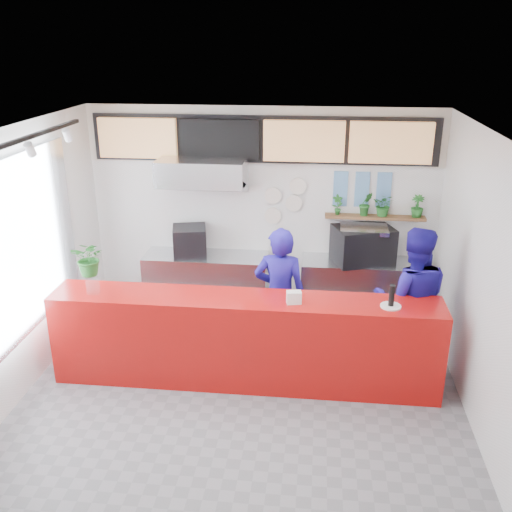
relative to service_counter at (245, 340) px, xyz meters
The scene contains 44 objects.
floor 0.68m from the service_counter, 90.00° to the right, with size 5.00×5.00×0.00m, color slate.
ceiling 2.48m from the service_counter, 90.00° to the right, with size 5.00×5.00×0.00m, color silver.
wall_back 2.30m from the service_counter, 90.00° to the left, with size 5.00×5.00×0.00m, color white.
wall_left 2.70m from the service_counter, behind, with size 5.00×5.00×0.00m, color white.
wall_right 2.70m from the service_counter, ahead, with size 5.00×5.00×0.00m, color white.
service_counter is the anchor object (origin of this frame).
cream_band 2.93m from the service_counter, 90.00° to the left, with size 5.00×0.02×0.80m, color beige.
prep_bench 1.97m from the service_counter, 113.96° to the left, with size 1.80×0.60×0.90m, color #B2B5BA.
panini_oven 2.15m from the service_counter, 119.83° to the left, with size 0.47×0.47×0.42m, color black.
extraction_hood 2.50m from the service_counter, 114.57° to the left, with size 1.20×0.70×0.35m, color #B2B5BA.
hood_lip 2.38m from the service_counter, 114.57° to the left, with size 1.20×0.70×0.08m, color #B2B5BA.
right_bench 2.35m from the service_counter, 50.19° to the left, with size 1.80×0.60×0.90m, color #B2B5BA.
espresso_machine 2.38m from the service_counter, 51.30° to the left, with size 0.79×0.56×0.51m, color black.
espresso_tray 2.45m from the service_counter, 51.30° to the left, with size 0.65×0.45×0.06m, color #B2B3B9.
herb_shelf 2.73m from the service_counter, 51.34° to the left, with size 1.40×0.18×0.04m, color brown.
menu_board_far_left 3.31m from the service_counter, 131.47° to the left, with size 1.10×0.10×0.55m, color tan.
menu_board_mid_left 2.88m from the service_counter, 106.59° to the left, with size 1.10×0.10×0.55m, color black.
menu_board_mid_right 2.87m from the service_counter, 73.94° to the left, with size 1.10×0.10×0.55m, color tan.
menu_board_far_right 3.30m from the service_counter, 48.86° to the left, with size 1.10×0.10×0.55m, color tan.
soffit 2.87m from the service_counter, 90.00° to the left, with size 4.80×0.04×0.65m, color black.
window_pane 2.73m from the service_counter, behind, with size 0.04×2.20×1.90m, color silver.
window_frame 2.71m from the service_counter, behind, with size 0.03×2.30×2.00m, color #B2B5BA.
track_rail 3.21m from the service_counter, 169.22° to the right, with size 0.05×2.40×0.04m, color black.
dec_plate_a 2.40m from the service_counter, 85.86° to the left, with size 0.24×0.24×0.03m, color silver.
dec_plate_b 2.39m from the service_counter, 77.74° to the left, with size 0.24×0.24×0.03m, color silver.
dec_plate_c 2.26m from the service_counter, 85.86° to the left, with size 0.24×0.24×0.03m, color silver.
dec_plate_d 2.52m from the service_counter, 76.42° to the left, with size 0.24×0.24×0.03m, color silver.
photo_frame_a 2.76m from the service_counter, 62.13° to the left, with size 0.20×0.02×0.25m, color #598CBF.
photo_frame_b 2.90m from the service_counter, 56.06° to the left, with size 0.20×0.02×0.25m, color #598CBF.
photo_frame_c 3.05m from the service_counter, 50.74° to the left, with size 0.20×0.02×0.25m, color #598CBF.
photo_frame_d 2.64m from the service_counter, 62.13° to the left, with size 0.20×0.02×0.25m, color #598CBF.
photo_frame_e 2.78m from the service_counter, 56.06° to the left, with size 0.20×0.02×0.25m, color #598CBF.
photo_frame_f 2.94m from the service_counter, 50.74° to the left, with size 0.20×0.02×0.25m, color #598CBF.
staff_center 0.77m from the service_counter, 58.07° to the left, with size 0.64×0.42×1.76m, color #1E148B.
staff_right 2.04m from the service_counter, 14.62° to the left, with size 0.90×0.70×1.85m, color #1E148B.
herb_a 2.53m from the service_counter, 61.89° to the left, with size 0.15×0.10×0.29m, color #236524.
herb_b 2.73m from the service_counter, 53.87° to the left, with size 0.19×0.15×0.34m, color #236524.
herb_c 2.86m from the service_counter, 49.47° to the left, with size 0.29×0.25×0.32m, color #236524.
herb_d 3.16m from the service_counter, 42.70° to the left, with size 0.18×0.16×0.31m, color #236524.
glass_vase 1.87m from the service_counter, behind, with size 0.15×0.15×0.19m, color silver.
basil_vase 2.01m from the service_counter, behind, with size 0.38×0.33×0.42m, color #236524.
napkin_holder 0.84m from the service_counter, ahead, with size 0.16×0.10×0.14m, color white.
white_plate 1.72m from the service_counter, ahead, with size 0.23×0.23×0.02m, color white.
pepper_mill 1.77m from the service_counter, ahead, with size 0.06×0.06×0.25m, color black.
Camera 1 is at (0.77, -5.42, 3.87)m, focal length 40.00 mm.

